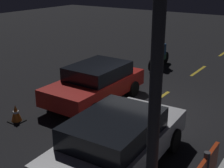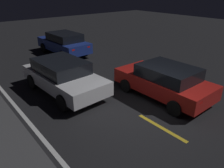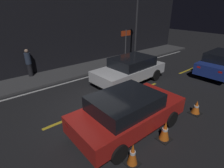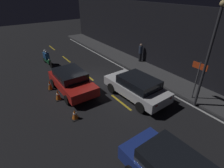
{
  "view_description": "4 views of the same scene",
  "coord_description": "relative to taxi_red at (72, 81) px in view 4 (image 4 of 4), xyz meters",
  "views": [
    {
      "loc": [
        9.14,
        4.82,
        4.58
      ],
      "look_at": [
        1.3,
        -0.55,
        1.19
      ],
      "focal_mm": 50.0,
      "sensor_mm": 36.0,
      "label": 1
    },
    {
      "loc": [
        -4.65,
        5.16,
        4.34
      ],
      "look_at": [
        1.6,
        0.02,
        0.72
      ],
      "focal_mm": 35.0,
      "sensor_mm": 36.0,
      "label": 2
    },
    {
      "loc": [
        -3.25,
        -5.52,
        4.09
      ],
      "look_at": [
        1.47,
        0.25,
        0.74
      ],
      "focal_mm": 28.0,
      "sensor_mm": 36.0,
      "label": 3
    },
    {
      "loc": [
        10.53,
        -5.5,
        6.25
      ],
      "look_at": [
        2.61,
        -0.06,
        0.91
      ],
      "focal_mm": 28.0,
      "sensor_mm": 36.0,
      "label": 4
    }
  ],
  "objects": [
    {
      "name": "lane_dash_a",
      "position": [
        -10.44,
        1.87,
        -0.74
      ],
      "size": [
        2.0,
        0.14,
        0.01
      ],
      "color": "gold",
      "rests_on": "ground"
    },
    {
      "name": "taxi_red",
      "position": [
        0.0,
        0.0,
        0.0
      ],
      "size": [
        4.16,
        2.05,
        1.4
      ],
      "rotation": [
        0.0,
        0.0,
        0.01
      ],
      "color": "red",
      "rests_on": "ground"
    },
    {
      "name": "lane_dash_d",
      "position": [
        3.06,
        1.87,
        -0.74
      ],
      "size": [
        2.0,
        0.14,
        0.01
      ],
      "color": "gold",
      "rests_on": "ground"
    },
    {
      "name": "sedan_white",
      "position": [
        3.12,
        3.04,
        0.03
      ],
      "size": [
        4.45,
        2.19,
        1.43
      ],
      "rotation": [
        0.0,
        0.0,
        3.19
      ],
      "color": "silver",
      "rests_on": "ground"
    },
    {
      "name": "lane_dash_b",
      "position": [
        -5.94,
        1.87,
        -0.74
      ],
      "size": [
        2.0,
        0.14,
        0.01
      ],
      "color": "gold",
      "rests_on": "ground"
    },
    {
      "name": "lane_dash_e",
      "position": [
        7.56,
        1.87,
        -0.74
      ],
      "size": [
        2.0,
        0.14,
        0.01
      ],
      "color": "gold",
      "rests_on": "ground"
    },
    {
      "name": "motorcycle",
      "position": [
        -5.48,
        -0.06,
        -0.1
      ],
      "size": [
        2.34,
        0.38,
        1.38
      ],
      "rotation": [
        0.0,
        0.0,
        0.03
      ],
      "color": "black",
      "rests_on": "ground"
    },
    {
      "name": "traffic_cone_far",
      "position": [
        2.87,
        -1.09,
        -0.46
      ],
      "size": [
        0.45,
        0.45,
        0.58
      ],
      "color": "black",
      "rests_on": "ground"
    },
    {
      "name": "raised_curb",
      "position": [
        -0.44,
        6.54,
        -0.68
      ],
      "size": [
        28.0,
        2.18,
        0.13
      ],
      "color": "#424244",
      "rests_on": "ground"
    },
    {
      "name": "building_front",
      "position": [
        -0.44,
        7.78,
        1.86
      ],
      "size": [
        28.0,
        0.3,
        5.21
      ],
      "color": "black",
      "rests_on": "ground"
    },
    {
      "name": "traffic_cone_mid",
      "position": [
        0.56,
        -1.2,
        -0.4
      ],
      "size": [
        0.43,
        0.43,
        0.7
      ],
      "color": "black",
      "rests_on": "ground"
    },
    {
      "name": "shop_sign",
      "position": [
        5.33,
        5.79,
        1.07
      ],
      "size": [
        0.9,
        0.08,
        2.4
      ],
      "color": "#4C4C51",
      "rests_on": "raised_curb"
    },
    {
      "name": "lane_dash_c",
      "position": [
        -1.44,
        1.87,
        -0.74
      ],
      "size": [
        2.0,
        0.14,
        0.01
      ],
      "color": "gold",
      "rests_on": "ground"
    },
    {
      "name": "ground_plane",
      "position": [
        -0.44,
        1.87,
        -0.75
      ],
      "size": [
        56.0,
        56.0,
        0.0
      ],
      "primitive_type": "plane",
      "color": "black"
    },
    {
      "name": "street_lamp",
      "position": [
        5.85,
        5.3,
        2.49
      ],
      "size": [
        0.28,
        0.28,
        5.76
      ],
      "color": "#333338",
      "rests_on": "ground"
    },
    {
      "name": "pedestrian",
      "position": [
        -1.19,
        7.32,
        0.23
      ],
      "size": [
        0.34,
        0.34,
        1.67
      ],
      "color": "black",
      "rests_on": "raised_curb"
    },
    {
      "name": "lane_solid_kerb",
      "position": [
        -0.44,
        5.2,
        -0.74
      ],
      "size": [
        25.2,
        0.14,
        0.01
      ],
      "color": "silver",
      "rests_on": "ground"
    },
    {
      "name": "traffic_cone_near",
      "position": [
        -0.98,
        -1.23,
        -0.39
      ],
      "size": [
        0.39,
        0.39,
        0.72
      ],
      "color": "black",
      "rests_on": "ground"
    }
  ]
}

